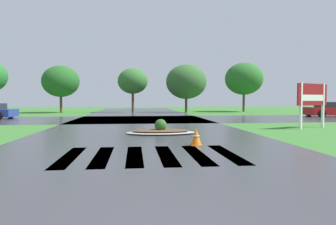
% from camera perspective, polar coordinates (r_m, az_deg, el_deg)
% --- Properties ---
extents(asphalt_roadway, '(10.19, 80.00, 0.01)m').
position_cam_1_polar(asphalt_roadway, '(13.01, -4.09, -4.60)').
color(asphalt_roadway, '#35353A').
rests_on(asphalt_roadway, ground).
extents(asphalt_cross_road, '(90.00, 9.17, 0.01)m').
position_cam_1_polar(asphalt_cross_road, '(24.69, -5.04, -1.22)').
color(asphalt_cross_road, '#35353A').
rests_on(asphalt_cross_road, ground).
extents(crosswalk_stripes, '(4.95, 3.31, 0.01)m').
position_cam_1_polar(crosswalk_stripes, '(9.03, -3.20, -7.77)').
color(crosswalk_stripes, white).
rests_on(crosswalk_stripes, ground).
extents(estate_billboard, '(2.38, 1.26, 2.48)m').
position_cam_1_polar(estate_billboard, '(18.83, 24.75, 2.56)').
color(estate_billboard, white).
rests_on(estate_billboard, ground).
extents(median_island, '(3.17, 1.68, 0.68)m').
position_cam_1_polar(median_island, '(14.46, -1.35, -3.34)').
color(median_island, '#9E9B93').
rests_on(median_island, ground).
extents(car_white_sedan, '(4.48, 2.29, 1.32)m').
position_cam_1_polar(car_white_sedan, '(31.72, 27.41, 0.45)').
color(car_white_sedan, maroon).
rests_on(car_white_sedan, ground).
extents(traffic_cone, '(0.39, 0.39, 0.61)m').
position_cam_1_polar(traffic_cone, '(10.89, 5.13, -4.47)').
color(traffic_cone, orange).
rests_on(traffic_cone, ground).
extents(background_treeline, '(39.10, 6.65, 6.04)m').
position_cam_1_polar(background_treeline, '(36.64, -7.68, 5.83)').
color(background_treeline, '#4C3823').
rests_on(background_treeline, ground).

